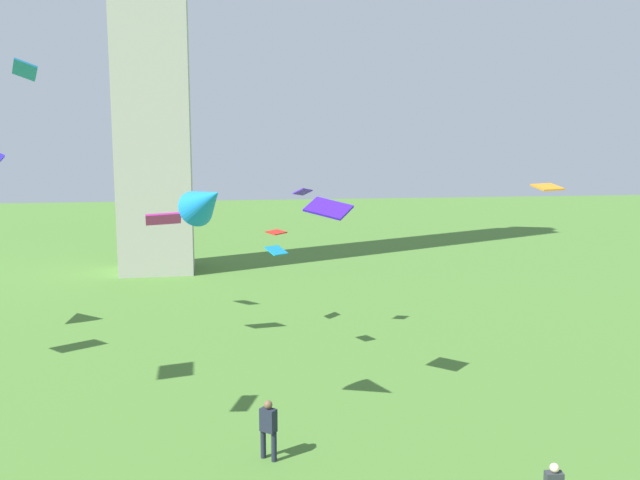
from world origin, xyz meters
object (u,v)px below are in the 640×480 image
Objects in this scene: kite_flying_6 at (276,232)px; kite_flying_10 at (276,250)px; kite_flying_1 at (25,70)px; kite_flying_9 at (303,192)px; kite_flying_2 at (207,201)px; kite_flying_7 at (547,187)px; kite_flying_8 at (328,208)px; kite_flying_11 at (163,219)px; person_1 at (268,426)px.

kite_flying_10 is at bearing 150.36° from kite_flying_6.
kite_flying_1 is at bearing 132.53° from kite_flying_10.
kite_flying_2 is at bearing 17.97° from kite_flying_9.
kite_flying_7 is 0.50× the size of kite_flying_8.
kite_flying_1 is 17.53m from kite_flying_8.
kite_flying_2 is 8.07m from kite_flying_6.
kite_flying_6 is at bearing -140.97° from kite_flying_10.
kite_flying_11 is at bearing 74.11° from kite_flying_2.
person_1 is at bearing 84.54° from kite_flying_7.
kite_flying_8 reaches higher than kite_flying_9.
kite_flying_9 is at bearing -122.40° from kite_flying_1.
kite_flying_1 is at bearing 95.76° from kite_flying_2.
person_1 is 0.99× the size of kite_flying_8.
kite_flying_8 is at bearing 45.77° from kite_flying_7.
kite_flying_6 is 0.80× the size of kite_flying_10.
kite_flying_1 is at bearing 51.26° from kite_flying_7.
kite_flying_9 reaches higher than kite_flying_10.
kite_flying_1 is at bearing -140.60° from kite_flying_6.
kite_flying_7 is 0.88× the size of kite_flying_9.
kite_flying_6 is (1.32, 9.34, 4.57)m from person_1.
person_1 is 1.08× the size of kite_flying_11.
kite_flying_9 is (12.87, -2.89, -5.75)m from kite_flying_1.
kite_flying_2 is at bearing -167.33° from kite_flying_1.
kite_flying_6 is 5.49m from kite_flying_10.
kite_flying_1 is at bearing -29.58° from kite_flying_11.
kite_flying_7 is (7.78, -1.32, 7.01)m from person_1.
kite_flying_1 is at bearing -60.51° from kite_flying_9.
person_1 is 10.48m from kite_flying_6.
kite_flying_1 is 14.39m from kite_flying_9.
kite_flying_8 is at bearing 40.02° from kite_flying_9.
kite_flying_9 is (2.95, 12.26, 6.12)m from person_1.
kite_flying_6 is at bearing 35.38° from kite_flying_7.
person_1 is at bearing 99.95° from kite_flying_11.
kite_flying_6 is (2.95, 7.27, -1.93)m from kite_flying_2.
kite_flying_8 is (4.28, 2.38, -0.50)m from kite_flying_2.
kite_flying_9 reaches higher than kite_flying_11.
kite_flying_7 is 0.55× the size of kite_flying_11.
kite_flying_7 reaches higher than kite_flying_6.
kite_flying_1 is at bearing 166.69° from person_1.
kite_flying_6 is 5.80m from kite_flying_11.
person_1 is 7.01m from kite_flying_2.
kite_flying_6 reaches higher than person_1.
kite_flying_6 is 12.70m from kite_flying_7.
kite_flying_9 reaches higher than person_1.
kite_flying_7 is (17.70, -16.47, -4.86)m from kite_flying_1.
kite_flying_7 is at bearing -114.32° from kite_flying_10.
kite_flying_2 is 10.01m from kite_flying_7.
kite_flying_8 is (-5.12, 5.77, -1.01)m from kite_flying_7.
kite_flying_11 is at bearing -133.15° from kite_flying_1.
kite_flying_9 is (-4.83, 13.58, -0.89)m from kite_flying_7.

